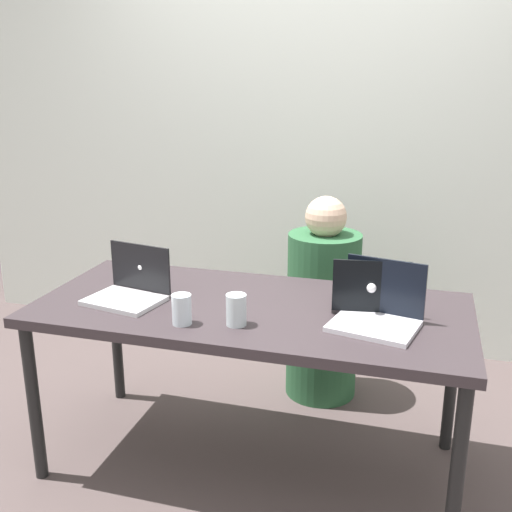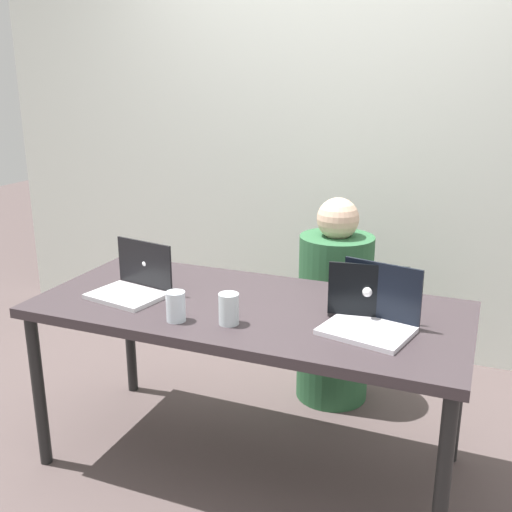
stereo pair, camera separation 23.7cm
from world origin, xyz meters
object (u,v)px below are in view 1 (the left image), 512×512
Objects in this scene: laptop_back_right at (369,297)px; laptop_front_left at (130,289)px; laptop_front_right at (378,312)px; water_glass_left at (182,311)px; water_glass_center at (236,312)px; person_at_center at (323,309)px.

laptop_front_left is at bearing 1.48° from laptop_back_right.
laptop_front_right is 3.04× the size of water_glass_left.
laptop_back_right is 0.95m from laptop_front_left.
water_glass_center is at bearing -150.82° from laptop_front_right.
person_at_center is 3.19× the size of laptop_front_left.
person_at_center reaches higher than laptop_back_right.
laptop_front_right is at bearing 102.78° from person_at_center.
laptop_front_left is 0.95× the size of laptop_front_right.
water_glass_center is 1.03× the size of water_glass_left.
water_glass_left is (-0.36, -0.92, 0.30)m from person_at_center.
laptop_front_right is 0.71m from water_glass_left.
water_glass_left is at bearing -151.64° from laptop_front_right.
person_at_center is 0.71m from laptop_back_right.
laptop_back_right reaches higher than laptop_front_left.
laptop_back_right is 0.72m from water_glass_left.
person_at_center is 8.89× the size of water_glass_center.
person_at_center is 3.03× the size of laptop_front_right.
laptop_front_left reaches higher than water_glass_center.
water_glass_center is (0.49, -0.13, 0.00)m from laptop_front_left.
laptop_back_right reaches higher than water_glass_left.
laptop_back_right is 0.15m from laptop_front_right.
person_at_center is 9.19× the size of water_glass_left.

